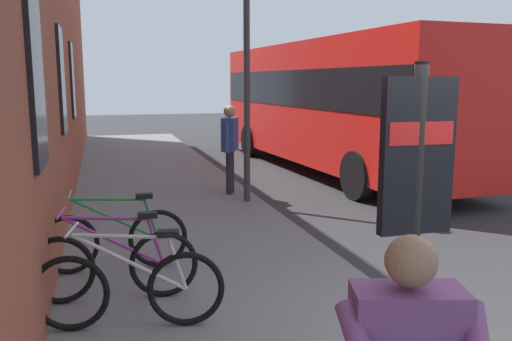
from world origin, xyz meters
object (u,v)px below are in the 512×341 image
(city_bus, at_px, (333,99))
(pedestrian_crossing_street, at_px, (230,140))
(bicycle_mid_rack, at_px, (115,239))
(transit_info_sign, at_px, (416,178))
(bicycle_nearest_sign, at_px, (113,264))
(street_lamp, at_px, (247,38))
(bicycle_leaning_wall, at_px, (129,288))

(city_bus, relative_size, pedestrian_crossing_street, 5.93)
(bicycle_mid_rack, xyz_separation_m, transit_info_sign, (-3.20, -2.01, 1.21))
(bicycle_mid_rack, distance_m, city_bus, 8.92)
(transit_info_sign, bearing_deg, pedestrian_crossing_street, -3.06)
(bicycle_nearest_sign, relative_size, street_lamp, 0.34)
(pedestrian_crossing_street, bearing_deg, street_lamp, -169.35)
(bicycle_nearest_sign, height_order, pedestrian_crossing_street, pedestrian_crossing_street)
(bicycle_leaning_wall, relative_size, bicycle_mid_rack, 0.99)
(bicycle_mid_rack, relative_size, street_lamp, 0.34)
(bicycle_mid_rack, distance_m, pedestrian_crossing_street, 4.70)
(pedestrian_crossing_street, bearing_deg, transit_info_sign, 176.94)
(bicycle_nearest_sign, relative_size, bicycle_mid_rack, 1.00)
(bicycle_leaning_wall, xyz_separation_m, bicycle_mid_rack, (1.63, 0.09, 0.00))
(bicycle_leaning_wall, distance_m, transit_info_sign, 2.76)
(transit_info_sign, bearing_deg, street_lamp, -4.72)
(city_bus, bearing_deg, bicycle_mid_rack, 138.47)
(bicycle_leaning_wall, bearing_deg, city_bus, -34.99)
(bicycle_nearest_sign, relative_size, pedestrian_crossing_street, 0.99)
(bicycle_nearest_sign, height_order, city_bus, city_bus)
(bicycle_leaning_wall, distance_m, street_lamp, 6.04)
(transit_info_sign, height_order, city_bus, city_bus)
(transit_info_sign, relative_size, street_lamp, 0.47)
(city_bus, distance_m, pedestrian_crossing_street, 4.38)
(bicycle_leaning_wall, xyz_separation_m, transit_info_sign, (-1.57, -1.92, 1.21))
(bicycle_mid_rack, bearing_deg, city_bus, -41.53)
(transit_info_sign, bearing_deg, bicycle_leaning_wall, 50.73)
(bicycle_nearest_sign, distance_m, bicycle_mid_rack, 0.92)
(street_lamp, bearing_deg, bicycle_leaning_wall, 153.12)
(transit_info_sign, xyz_separation_m, pedestrian_crossing_street, (7.19, -0.38, -0.51))
(street_lamp, bearing_deg, pedestrian_crossing_street, 10.65)
(bicycle_mid_rack, relative_size, city_bus, 0.17)
(street_lamp, bearing_deg, city_bus, -44.32)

